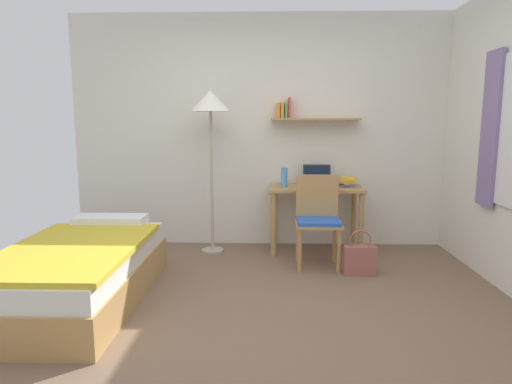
# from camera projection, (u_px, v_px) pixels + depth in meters

# --- Properties ---
(ground_plane) EXTENTS (5.28, 5.28, 0.00)m
(ground_plane) POSITION_uv_depth(u_px,v_px,m) (265.00, 317.00, 3.29)
(ground_plane) COLOR brown
(wall_back) EXTENTS (4.40, 0.27, 2.60)m
(wall_back) POSITION_uv_depth(u_px,v_px,m) (268.00, 132.00, 5.08)
(wall_back) COLOR silver
(wall_back) RESTS_ON ground_plane
(bed) EXTENTS (0.97, 1.87, 0.54)m
(bed) POSITION_uv_depth(u_px,v_px,m) (80.00, 272.00, 3.56)
(bed) COLOR #B2844C
(bed) RESTS_ON ground_plane
(desk) EXTENTS (1.01, 0.51, 0.72)m
(desk) POSITION_uv_depth(u_px,v_px,m) (316.00, 200.00, 4.86)
(desk) COLOR #B2844C
(desk) RESTS_ON ground_plane
(desk_chair) EXTENTS (0.45, 0.39, 0.89)m
(desk_chair) POSITION_uv_depth(u_px,v_px,m) (318.00, 217.00, 4.41)
(desk_chair) COLOR #B2844C
(desk_chair) RESTS_ON ground_plane
(standing_lamp) EXTENTS (0.43, 0.43, 1.74)m
(standing_lamp) POSITION_uv_depth(u_px,v_px,m) (210.00, 109.00, 4.69)
(standing_lamp) COLOR #B2A893
(standing_lamp) RESTS_ON ground_plane
(laptop) EXTENTS (0.31, 0.24, 0.23)m
(laptop) POSITION_uv_depth(u_px,v_px,m) (317.00, 180.00, 4.92)
(laptop) COLOR black
(laptop) RESTS_ON desk
(water_bottle) EXTENTS (0.07, 0.07, 0.21)m
(water_bottle) POSITION_uv_depth(u_px,v_px,m) (284.00, 177.00, 4.81)
(water_bottle) COLOR #4C99DB
(water_bottle) RESTS_ON desk
(book_stack) EXTENTS (0.19, 0.25, 0.10)m
(book_stack) POSITION_uv_depth(u_px,v_px,m) (347.00, 182.00, 4.88)
(book_stack) COLOR purple
(book_stack) RESTS_ON desk
(handbag) EXTENTS (0.30, 0.12, 0.43)m
(handbag) POSITION_uv_depth(u_px,v_px,m) (360.00, 259.00, 4.17)
(handbag) COLOR #99564C
(handbag) RESTS_ON ground_plane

